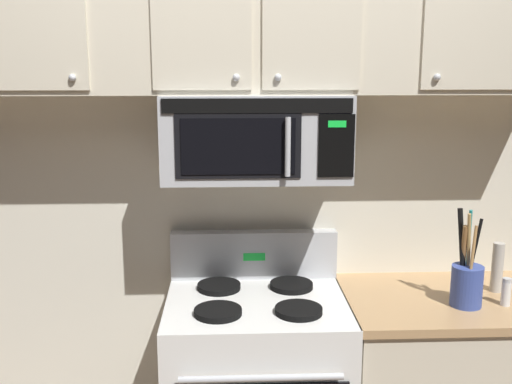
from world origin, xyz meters
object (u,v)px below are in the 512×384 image
at_px(over_range_microwave, 255,137).
at_px(pepper_mill, 497,267).
at_px(utensil_crock_blue, 467,281).
at_px(salt_shaker, 506,292).

distance_m(over_range_microwave, pepper_mill, 1.19).
xyz_separation_m(over_range_microwave, utensil_crock_blue, (0.85, -0.21, -0.57)).
bearing_deg(salt_shaker, pepper_mill, 79.77).
relative_size(over_range_microwave, salt_shaker, 6.51).
xyz_separation_m(salt_shaker, pepper_mill, (0.03, 0.16, 0.05)).
bearing_deg(utensil_crock_blue, pepper_mill, 37.78).
xyz_separation_m(utensil_crock_blue, salt_shaker, (0.17, -0.01, -0.05)).
relative_size(utensil_crock_blue, salt_shaker, 3.45).
bearing_deg(over_range_microwave, utensil_crock_blue, -13.90).
bearing_deg(utensil_crock_blue, salt_shaker, -2.47).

